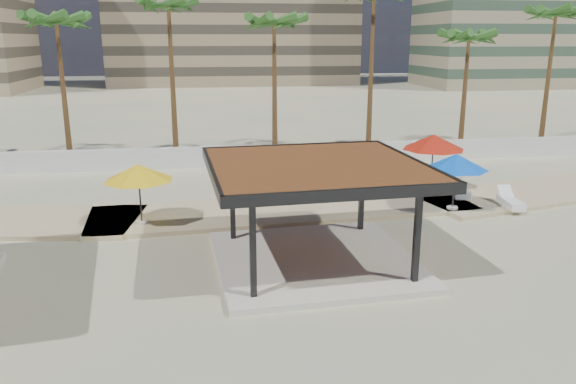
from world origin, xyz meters
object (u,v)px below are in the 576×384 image
Objects in this scene: lounger_b at (458,190)px; lounger_d at (511,202)px; lounger_c at (444,183)px; umbrella_c at (434,142)px; pavilion_central at (316,204)px.

lounger_b reaches higher than lounger_d.
lounger_c is 3.72m from lounger_d.
umbrella_c is at bearing 41.45° from lounger_d.
lounger_d is (1.38, -2.13, -0.02)m from lounger_b.
umbrella_c is 1.50× the size of lounger_c.
umbrella_c is 1.66× the size of lounger_d.
lounger_b is at bearing -53.79° from umbrella_c.
umbrella_c reaches higher than lounger_c.
pavilion_central is 10.49m from lounger_b.
lounger_d is at bearing 22.07° from pavilion_central.
pavilion_central is 10.55m from umbrella_c.
lounger_d is (2.22, -3.27, -2.05)m from umbrella_c.
umbrella_c is (7.15, 7.75, 0.41)m from pavilion_central.
pavilion_central reaches higher than umbrella_c.
lounger_b is at bearing 40.27° from lounger_d.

